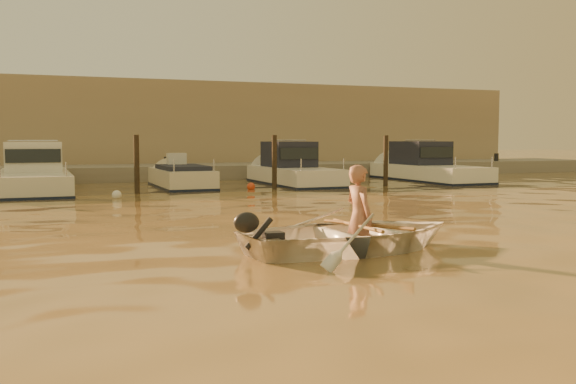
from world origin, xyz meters
name	(u,v)px	position (x,y,z in m)	size (l,w,h in m)	color
ground_plane	(294,269)	(0.00, 0.00, 0.00)	(160.00, 160.00, 0.00)	brown
dinghy	(354,234)	(1.51, 1.05, 0.28)	(2.75, 3.85, 0.80)	white
person	(359,217)	(1.61, 1.06, 0.57)	(0.63, 0.41, 1.73)	#99614C
outboard_motor	(272,240)	(0.01, 0.93, 0.28)	(0.90, 0.40, 0.70)	black
oar_port	(367,225)	(1.76, 1.07, 0.42)	(0.06, 0.06, 2.10)	brown
oar_starboard	(356,225)	(1.56, 1.06, 0.42)	(0.06, 0.06, 2.10)	brown
moored_boat_2	(34,174)	(-3.47, 16.00, 0.62)	(2.35, 7.85, 1.75)	silver
moored_boat_3	(182,182)	(1.80, 16.00, 0.22)	(1.79, 5.29, 0.95)	beige
moored_boat_4	(294,169)	(6.47, 16.00, 0.62)	(2.16, 6.69, 1.75)	white
moored_boat_5	(428,167)	(12.96, 16.00, 0.62)	(2.23, 7.49, 1.75)	white
piling_2	(137,167)	(-0.20, 13.80, 0.90)	(0.18, 0.18, 2.20)	#2D2319
piling_3	(274,165)	(4.80, 13.80, 0.90)	(0.18, 0.18, 2.20)	#2D2319
piling_4	(386,163)	(9.50, 13.80, 0.90)	(0.18, 0.18, 2.20)	#2D2319
fender_c	(117,195)	(-1.06, 12.24, 0.10)	(0.30, 0.30, 0.30)	white
fender_d	(251,187)	(3.98, 14.07, 0.10)	(0.30, 0.30, 0.30)	red
fender_e	(335,186)	(7.06, 13.35, 0.10)	(0.30, 0.30, 0.30)	white
quay	(117,177)	(0.00, 21.50, 0.15)	(52.00, 4.00, 1.00)	gray
waterfront_building	(104,129)	(0.00, 27.00, 2.40)	(46.00, 7.00, 4.80)	#9E8466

